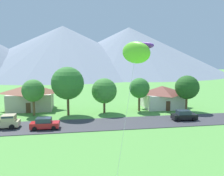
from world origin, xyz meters
name	(u,v)px	position (x,y,z in m)	size (l,w,h in m)	color
road_strip	(98,124)	(0.00, 28.12, 0.04)	(160.00, 7.12, 0.08)	#38383D
mountain_west_ridge	(129,50)	(36.75, 158.97, 16.61)	(137.10, 137.10, 33.22)	gray
mountain_far_west_ridge	(130,54)	(41.97, 175.02, 13.99)	(97.75, 97.75, 27.98)	slate
mountain_far_east_ridge	(63,50)	(-10.40, 156.37, 16.41)	(139.65, 139.65, 32.82)	gray
house_left_center	(162,96)	(15.09, 38.93, 2.43)	(8.44, 7.50, 4.68)	beige
house_right_center	(31,96)	(-12.49, 41.36, 2.77)	(9.36, 6.76, 5.34)	beige
tree_near_left	(187,87)	(18.51, 34.46, 4.86)	(4.72, 4.72, 7.24)	brown
tree_left_of_center	(68,83)	(-4.78, 35.16, 6.03)	(6.03, 6.03, 9.06)	brown
tree_center	(139,88)	(9.27, 36.34, 4.67)	(4.05, 4.05, 6.73)	brown
tree_right_of_center	(104,91)	(2.11, 35.86, 4.36)	(4.88, 4.88, 6.81)	brown
tree_near_right	(33,91)	(-11.09, 36.10, 4.67)	(4.12, 4.12, 6.75)	brown
parked_car_red_west_end	(45,124)	(-8.08, 26.95, 0.87)	(4.27, 2.22, 1.68)	red
parked_car_black_mid_west	(184,115)	(14.87, 28.20, 0.87)	(4.27, 2.21, 1.68)	black
pickup_truck_sand_west_side	(2,122)	(-14.45, 28.40, 1.06)	(5.24, 2.40, 1.99)	#C6B284
kite_flyer_with_kite	(136,56)	(0.82, 8.72, 10.71)	(3.28, 3.20, 11.82)	#70604C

